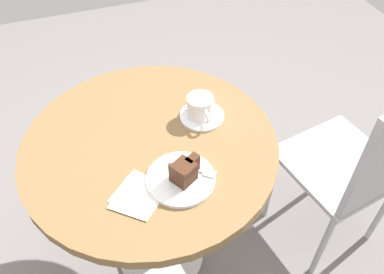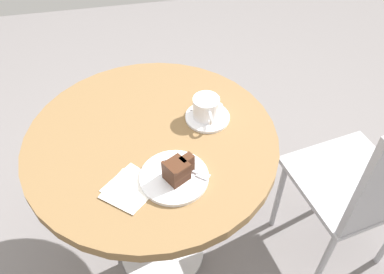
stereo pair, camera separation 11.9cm
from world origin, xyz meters
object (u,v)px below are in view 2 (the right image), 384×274
object	(u,v)px
napkin	(130,189)
cake_slice	(178,170)
cafe_chair	(373,184)
teaspoon	(211,106)
cake_plate	(174,177)
coffee_cup	(206,107)
fork	(192,171)
saucer	(207,117)

from	to	relation	value
napkin	cake_slice	bearing A→B (deg)	93.27
napkin	cafe_chair	bearing A→B (deg)	90.61
teaspoon	cake_plate	bearing A→B (deg)	-125.39
teaspoon	cake_plate	world-z (taller)	teaspoon
teaspoon	cafe_chair	bearing A→B (deg)	-31.44
coffee_cup	cake_slice	size ratio (longest dim) A/B	1.22
cake_plate	cafe_chair	bearing A→B (deg)	89.52
fork	napkin	distance (m)	0.18
cake_slice	coffee_cup	bearing A→B (deg)	150.64
fork	cafe_chair	world-z (taller)	cafe_chair
saucer	fork	distance (m)	0.24
fork	cafe_chair	xyz separation A→B (m)	(0.01, 0.61, -0.20)
cake_slice	fork	distance (m)	0.05
napkin	teaspoon	bearing A→B (deg)	133.56
cake_slice	cafe_chair	bearing A→B (deg)	90.06
saucer	cake_plate	bearing A→B (deg)	-33.04
napkin	coffee_cup	bearing A→B (deg)	132.01
cafe_chair	napkin	bearing A→B (deg)	-9.80
cake_plate	fork	bearing A→B (deg)	97.51
teaspoon	cafe_chair	size ratio (longest dim) A/B	0.12
cake_plate	fork	size ratio (longest dim) A/B	1.62
fork	napkin	size ratio (longest dim) A/B	0.65
cake_slice	cafe_chair	size ratio (longest dim) A/B	0.11
cafe_chair	fork	bearing A→B (deg)	-11.57
cake_plate	napkin	bearing A→B (deg)	-83.59
cafe_chair	cake_slice	bearing A→B (deg)	-10.35
fork	saucer	bearing A→B (deg)	107.00
saucer	cake_plate	distance (m)	0.27
napkin	saucer	bearing A→B (deg)	131.27
cake_slice	cafe_chair	world-z (taller)	cafe_chair
saucer	cake_plate	xyz separation A→B (m)	(0.22, -0.14, 0.00)
coffee_cup	teaspoon	size ratio (longest dim) A/B	1.05
teaspoon	cafe_chair	world-z (taller)	cafe_chair
cake_plate	cake_slice	size ratio (longest dim) A/B	2.05
coffee_cup	cafe_chair	distance (m)	0.62
fork	cafe_chair	distance (m)	0.64
coffee_cup	cake_slice	xyz separation A→B (m)	(0.23, -0.13, -0.00)
cake_plate	cake_slice	bearing A→B (deg)	58.24
cake_slice	napkin	bearing A→B (deg)	-86.73
fork	napkin	bearing A→B (deg)	-132.91
saucer	cake_slice	bearing A→B (deg)	-30.46
cake_slice	saucer	bearing A→B (deg)	149.54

